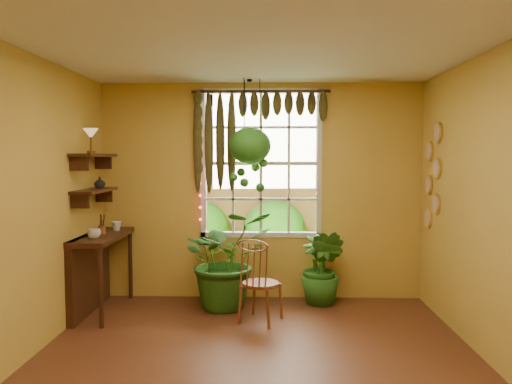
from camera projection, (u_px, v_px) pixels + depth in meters
floor at (255, 373)px, 4.10m from camera, size 4.50×4.50×0.00m
ceiling at (255, 40)px, 3.92m from camera, size 4.50×4.50×0.00m
wall_back at (261, 191)px, 6.25m from camera, size 4.00×0.00×4.00m
wall_left at (11, 210)px, 4.07m from camera, size 0.00×4.50×4.50m
wall_right at (507, 211)px, 3.95m from camera, size 0.00×4.50×4.50m
window at (261, 163)px, 6.26m from camera, size 1.52×0.10×1.86m
valance_vine at (254, 116)px, 6.10m from camera, size 1.70×0.12×1.10m
string_lights at (200, 159)px, 6.19m from camera, size 0.03×0.03×1.54m
wall_plates at (432, 177)px, 5.72m from camera, size 0.04×0.32×1.10m
counter_ledge at (94, 264)px, 5.72m from camera, size 0.40×1.20×0.90m
shelf_lower at (95, 191)px, 5.66m from camera, size 0.25×0.90×0.04m
shelf_upper at (94, 155)px, 5.63m from camera, size 0.25×0.90×0.04m
backyard at (276, 180)px, 10.86m from camera, size 14.00×10.00×12.00m
windsor_chair at (259, 294)px, 5.36m from camera, size 0.52×0.53×1.06m
potted_plant_left at (226, 259)px, 5.87m from camera, size 1.32×1.25×1.16m
potted_plant_mid at (323, 267)px, 6.03m from camera, size 0.62×0.57×0.90m
potted_plant_right at (321, 270)px, 6.02m from camera, size 0.54×0.54×0.83m
hanging_basket at (250, 148)px, 5.93m from camera, size 0.51×0.51×1.35m
cup_a at (94, 234)px, 5.37m from camera, size 0.18×0.18×0.11m
cup_b at (117, 226)px, 5.96m from camera, size 0.13×0.13×0.11m
brush_jar at (102, 224)px, 5.67m from camera, size 0.08×0.08×0.29m
shelf_vase at (100, 182)px, 5.80m from camera, size 0.15×0.15×0.13m
tiffany_lamp at (91, 135)px, 5.48m from camera, size 0.17×0.17×0.28m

